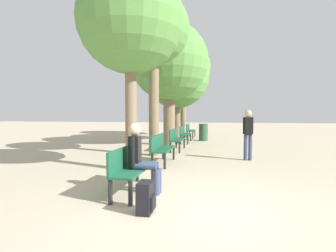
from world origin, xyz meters
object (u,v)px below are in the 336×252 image
(bench_row_3, at_px, (184,133))
(pedestrian_near, at_px, (248,132))
(tree_row_3, at_px, (177,76))
(person_seated, at_px, (141,156))
(tree_row_2, at_px, (169,62))
(bench_row_2, at_px, (176,138))
(bench_row_0, at_px, (130,165))
(trash_bin, at_px, (203,132))
(bench_row_1, at_px, (161,147))
(backpack, at_px, (146,198))
(tree_row_1, at_px, (154,31))
(tree_row_4, at_px, (183,69))
(tree_row_0, at_px, (130,21))
(bench_row_4, at_px, (190,129))

(bench_row_3, bearing_deg, pedestrian_near, -60.69)
(tree_row_3, relative_size, person_seated, 4.09)
(bench_row_3, bearing_deg, tree_row_2, -115.70)
(bench_row_3, relative_size, pedestrian_near, 0.99)
(bench_row_3, distance_m, tree_row_3, 3.37)
(bench_row_2, relative_size, tree_row_2, 0.28)
(bench_row_3, bearing_deg, bench_row_0, -90.00)
(person_seated, relative_size, trash_bin, 1.41)
(bench_row_3, bearing_deg, tree_row_3, 115.37)
(person_seated, bearing_deg, pedestrian_near, 58.79)
(bench_row_1, relative_size, backpack, 3.35)
(tree_row_3, bearing_deg, trash_bin, -1.41)
(tree_row_2, bearing_deg, bench_row_3, 64.30)
(person_seated, bearing_deg, bench_row_1, 94.47)
(bench_row_2, bearing_deg, bench_row_0, -90.00)
(person_seated, distance_m, trash_bin, 9.93)
(tree_row_1, height_order, tree_row_3, tree_row_1)
(tree_row_3, relative_size, tree_row_4, 0.85)
(tree_row_2, xyz_separation_m, backpack, (1.17, -8.49, -3.70))
(tree_row_0, distance_m, pedestrian_near, 4.89)
(tree_row_0, bearing_deg, person_seated, -66.36)
(bench_row_4, height_order, tree_row_1, tree_row_1)
(bench_row_3, height_order, tree_row_3, tree_row_3)
(bench_row_3, relative_size, bench_row_4, 1.00)
(tree_row_0, relative_size, pedestrian_near, 3.27)
(bench_row_3, distance_m, bench_row_4, 2.90)
(backpack, distance_m, trash_bin, 10.88)
(bench_row_2, bearing_deg, tree_row_0, -98.25)
(bench_row_2, xyz_separation_m, bench_row_4, (0.00, 5.79, 0.00))
(tree_row_0, xyz_separation_m, tree_row_1, (0.00, 2.56, 0.55))
(tree_row_1, bearing_deg, bench_row_3, 82.38)
(tree_row_2, bearing_deg, tree_row_0, -90.00)
(tree_row_0, bearing_deg, pedestrian_near, 33.73)
(backpack, xyz_separation_m, pedestrian_near, (2.06, 4.97, 0.70))
(tree_row_4, bearing_deg, bench_row_2, -85.34)
(bench_row_0, relative_size, tree_row_1, 0.28)
(tree_row_4, relative_size, person_seated, 4.80)
(tree_row_0, distance_m, tree_row_2, 5.68)
(tree_row_1, height_order, pedestrian_near, tree_row_1)
(tree_row_3, distance_m, backpack, 11.48)
(person_seated, bearing_deg, tree_row_0, 113.64)
(bench_row_1, xyz_separation_m, tree_row_1, (-0.58, 1.48, 3.94))
(person_seated, bearing_deg, tree_row_3, 94.64)
(tree_row_3, xyz_separation_m, trash_bin, (1.51, -0.04, -3.14))
(backpack, bearing_deg, tree_row_4, 94.80)
(tree_row_1, height_order, tree_row_2, tree_row_2)
(bench_row_3, height_order, tree_row_2, tree_row_2)
(tree_row_0, relative_size, trash_bin, 5.64)
(bench_row_0, distance_m, tree_row_4, 13.50)
(bench_row_0, bearing_deg, tree_row_4, 92.57)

